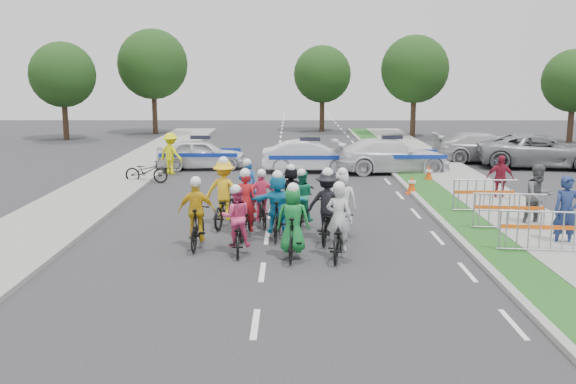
{
  "coord_description": "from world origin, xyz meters",
  "views": [
    {
      "loc": [
        0.62,
        -13.78,
        4.44
      ],
      "look_at": [
        0.57,
        3.87,
        1.1
      ],
      "focal_mm": 40.0,
      "sensor_mm": 36.0,
      "label": 1
    }
  ],
  "objects_px": {
    "rider_9": "(262,204)",
    "cone_0": "(412,185)",
    "spectator_0": "(566,212)",
    "barrier_1": "(509,213)",
    "police_car_2": "(392,156)",
    "civilian_suv": "(541,151)",
    "rider_1": "(293,229)",
    "rider_0": "(338,232)",
    "rider_12": "(248,196)",
    "rider_8": "(301,205)",
    "tree_4": "(322,74)",
    "barrier_2": "(484,197)",
    "rider_4": "(327,213)",
    "tree_1": "(415,69)",
    "rider_2": "(236,227)",
    "rider_7": "(342,209)",
    "police_car_0": "(201,154)",
    "marshal_hiviz": "(171,154)",
    "tree_3": "(153,64)",
    "rider_3": "(197,220)",
    "rider_11": "(291,196)",
    "tree_0": "(63,75)",
    "spectator_2": "(500,178)",
    "tree_2": "(574,81)",
    "parked_bike": "(146,171)",
    "civilian_sedan": "(485,147)",
    "rider_6": "(246,214)",
    "cone_1": "(429,174)",
    "rider_10": "(224,199)",
    "police_car_1": "(310,156)"
  },
  "relations": [
    {
      "from": "police_car_1",
      "to": "marshal_hiviz",
      "type": "xyz_separation_m",
      "value": [
        -6.08,
        -0.58,
        0.2
      ]
    },
    {
      "from": "rider_9",
      "to": "tree_3",
      "type": "height_order",
      "value": "tree_3"
    },
    {
      "from": "police_car_2",
      "to": "spectator_0",
      "type": "bearing_deg",
      "value": -175.21
    },
    {
      "from": "spectator_2",
      "to": "rider_3",
      "type": "bearing_deg",
      "value": -144.93
    },
    {
      "from": "rider_9",
      "to": "tree_3",
      "type": "distance_m",
      "value": 29.33
    },
    {
      "from": "spectator_2",
      "to": "police_car_0",
      "type": "bearing_deg",
      "value": 150.18
    },
    {
      "from": "rider_2",
      "to": "rider_11",
      "type": "distance_m",
      "value": 3.89
    },
    {
      "from": "rider_11",
      "to": "spectator_0",
      "type": "distance_m",
      "value": 7.64
    },
    {
      "from": "rider_11",
      "to": "rider_2",
      "type": "bearing_deg",
      "value": 78.65
    },
    {
      "from": "rider_6",
      "to": "civilian_suv",
      "type": "bearing_deg",
      "value": -128.89
    },
    {
      "from": "police_car_2",
      "to": "civilian_suv",
      "type": "height_order",
      "value": "civilian_suv"
    },
    {
      "from": "spectator_0",
      "to": "barrier_1",
      "type": "relative_size",
      "value": 0.92
    },
    {
      "from": "rider_12",
      "to": "rider_2",
      "type": "bearing_deg",
      "value": 79.97
    },
    {
      "from": "rider_12",
      "to": "civilian_suv",
      "type": "xyz_separation_m",
      "value": [
        12.96,
        10.01,
        0.19
      ]
    },
    {
      "from": "police_car_1",
      "to": "police_car_2",
      "type": "height_order",
      "value": "police_car_2"
    },
    {
      "from": "parked_bike",
      "to": "tree_0",
      "type": "bearing_deg",
      "value": 36.08
    },
    {
      "from": "rider_1",
      "to": "tree_0",
      "type": "distance_m",
      "value": 30.86
    },
    {
      "from": "barrier_1",
      "to": "barrier_2",
      "type": "xyz_separation_m",
      "value": [
        0.0,
        2.3,
        0.0
      ]
    },
    {
      "from": "cone_0",
      "to": "barrier_1",
      "type": "bearing_deg",
      "value": -74.18
    },
    {
      "from": "spectator_2",
      "to": "civilian_suv",
      "type": "bearing_deg",
      "value": 63.33
    },
    {
      "from": "rider_4",
      "to": "civilian_sedan",
      "type": "bearing_deg",
      "value": -110.16
    },
    {
      "from": "rider_12",
      "to": "tree_2",
      "type": "height_order",
      "value": "tree_2"
    },
    {
      "from": "rider_12",
      "to": "spectator_0",
      "type": "xyz_separation_m",
      "value": [
        8.34,
        -3.68,
        0.33
      ]
    },
    {
      "from": "rider_8",
      "to": "barrier_2",
      "type": "height_order",
      "value": "rider_8"
    },
    {
      "from": "police_car_1",
      "to": "barrier_1",
      "type": "relative_size",
      "value": 2.12
    },
    {
      "from": "barrier_2",
      "to": "cone_0",
      "type": "relative_size",
      "value": 2.86
    },
    {
      "from": "rider_3",
      "to": "civilian_suv",
      "type": "relative_size",
      "value": 0.33
    },
    {
      "from": "rider_9",
      "to": "cone_0",
      "type": "bearing_deg",
      "value": -147.2
    },
    {
      "from": "rider_1",
      "to": "civilian_suv",
      "type": "bearing_deg",
      "value": -122.75
    },
    {
      "from": "rider_8",
      "to": "tree_4",
      "type": "bearing_deg",
      "value": -89.57
    },
    {
      "from": "spectator_0",
      "to": "tree_1",
      "type": "xyz_separation_m",
      "value": [
        1.36,
        27.88,
        3.61
      ]
    },
    {
      "from": "rider_10",
      "to": "police_car_1",
      "type": "distance_m",
      "value": 10.49
    },
    {
      "from": "civilian_sedan",
      "to": "cone_0",
      "type": "relative_size",
      "value": 7.26
    },
    {
      "from": "rider_0",
      "to": "rider_12",
      "type": "xyz_separation_m",
      "value": [
        -2.48,
        4.64,
        -0.03
      ]
    },
    {
      "from": "civilian_sedan",
      "to": "cone_1",
      "type": "distance_m",
      "value": 6.95
    },
    {
      "from": "rider_4",
      "to": "tree_4",
      "type": "bearing_deg",
      "value": -82.59
    },
    {
      "from": "barrier_1",
      "to": "barrier_2",
      "type": "distance_m",
      "value": 2.3
    },
    {
      "from": "civilian_suv",
      "to": "barrier_1",
      "type": "height_order",
      "value": "civilian_suv"
    },
    {
      "from": "rider_1",
      "to": "rider_11",
      "type": "relative_size",
      "value": 1.09
    },
    {
      "from": "tree_2",
      "to": "rider_2",
      "type": "bearing_deg",
      "value": -127.42
    },
    {
      "from": "rider_2",
      "to": "rider_7",
      "type": "relative_size",
      "value": 0.94
    },
    {
      "from": "rider_12",
      "to": "tree_3",
      "type": "distance_m",
      "value": 27.82
    },
    {
      "from": "police_car_0",
      "to": "marshal_hiviz",
      "type": "relative_size",
      "value": 2.27
    },
    {
      "from": "rider_7",
      "to": "barrier_2",
      "type": "relative_size",
      "value": 0.94
    },
    {
      "from": "cone_0",
      "to": "tree_4",
      "type": "height_order",
      "value": "tree_4"
    },
    {
      "from": "cone_0",
      "to": "rider_12",
      "type": "bearing_deg",
      "value": -148.71
    },
    {
      "from": "spectator_0",
      "to": "tree_4",
      "type": "distance_m",
      "value": 32.38
    },
    {
      "from": "rider_11",
      "to": "tree_0",
      "type": "relative_size",
      "value": 0.27
    },
    {
      "from": "rider_0",
      "to": "tree_2",
      "type": "distance_m",
      "value": 29.84
    },
    {
      "from": "marshal_hiviz",
      "to": "rider_8",
      "type": "bearing_deg",
      "value": 151.85
    }
  ]
}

